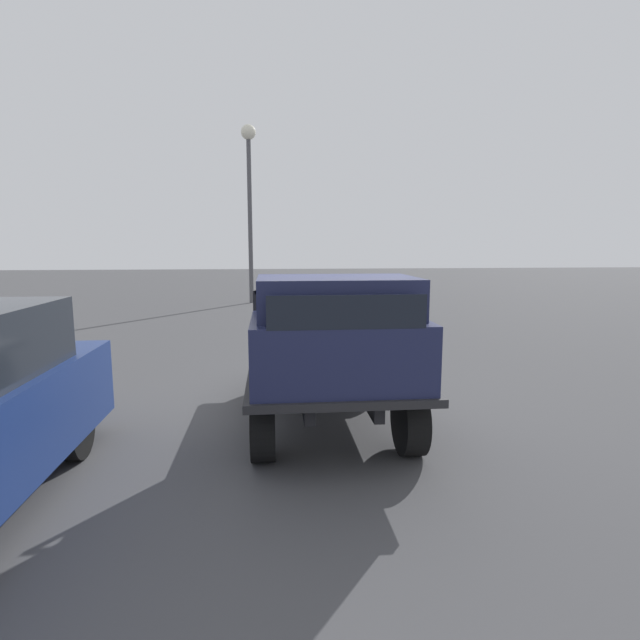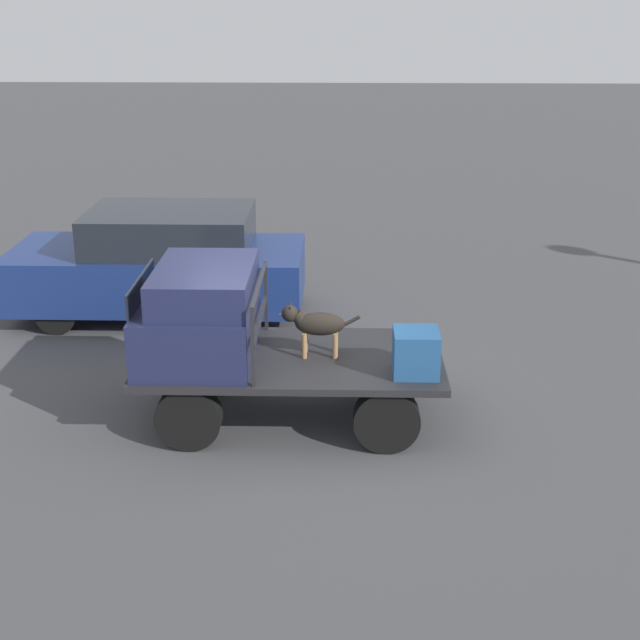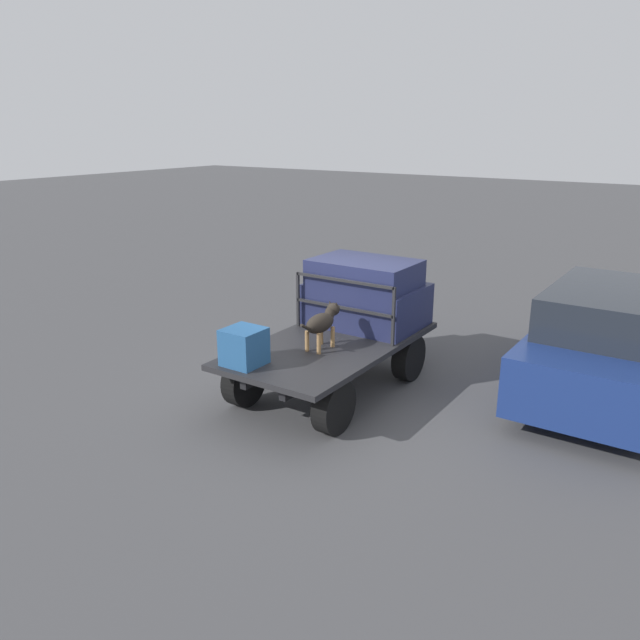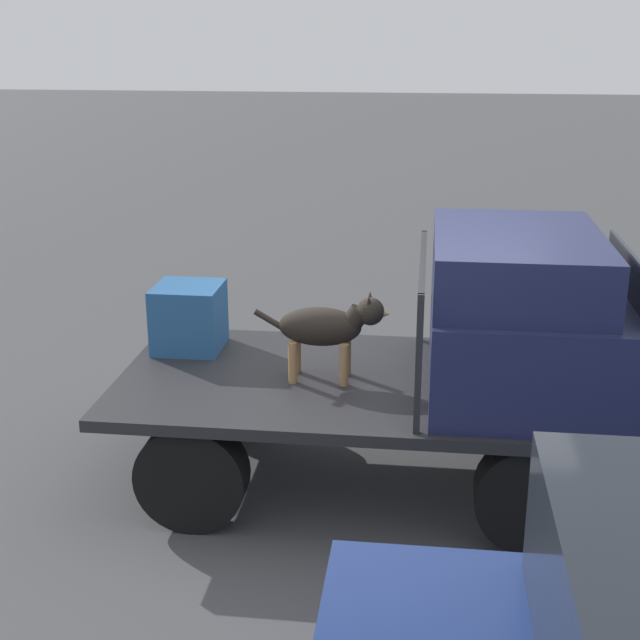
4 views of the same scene
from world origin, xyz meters
TOP-DOWN VIEW (x-y plane):
  - ground_plane at (0.00, 0.00)m, footprint 80.00×80.00m
  - flatbed_truck at (0.00, 0.00)m, footprint 3.47×1.83m
  - truck_cab at (1.02, 0.00)m, footprint 1.27×1.71m
  - truck_headboard at (0.35, 0.00)m, footprint 0.04×1.71m
  - dog at (-0.27, -0.04)m, footprint 0.93×0.27m
  - cargo_crate at (-1.39, 0.46)m, footprint 0.49×0.49m
  - parked_sedan at (2.16, -3.46)m, footprint 4.39×1.90m

SIDE VIEW (x-z plane):
  - ground_plane at x=0.00m, z-range 0.00..0.00m
  - flatbed_truck at x=0.00m, z-range 0.17..0.95m
  - parked_sedan at x=2.16m, z-range 0.00..1.66m
  - cargo_crate at x=-1.39m, z-range 0.78..1.28m
  - dog at x=-0.27m, z-range 0.85..1.48m
  - truck_cab at x=1.02m, z-range 0.76..1.81m
  - truck_headboard at x=0.35m, z-range 0.92..1.79m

